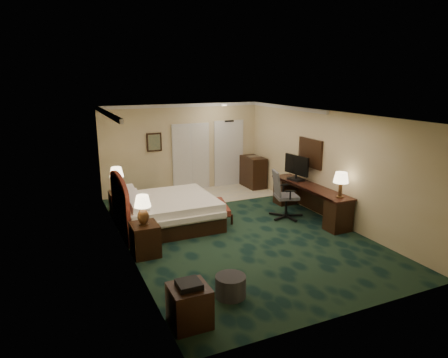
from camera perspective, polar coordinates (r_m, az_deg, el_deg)
name	(u,v)px	position (r m, az deg, el deg)	size (l,w,h in m)	color
floor	(235,231)	(9.41, 1.64, -7.37)	(5.00, 7.50, 0.00)	black
ceiling	(236,114)	(8.77, 1.77, 9.24)	(5.00, 7.50, 0.00)	silver
wall_back	(183,148)	(12.40, -5.92, 4.41)	(5.00, 0.00, 2.70)	#CCB681
wall_front	(351,232)	(6.01, 17.66, -7.20)	(5.00, 0.00, 2.70)	#CCB681
wall_left	(124,187)	(8.25, -14.13, -1.09)	(0.00, 7.50, 2.70)	#CCB681
wall_right	(326,165)	(10.31, 14.30, 1.98)	(0.00, 7.50, 2.70)	#CCB681
crown_molding	(236,117)	(8.78, 1.76, 8.91)	(5.00, 7.50, 0.10)	silver
tile_patch	(221,194)	(12.25, -0.49, -2.10)	(3.20, 1.70, 0.01)	beige
headboard	(120,203)	(9.38, -14.65, -3.37)	(0.12, 2.00, 1.40)	#521F14
entry_door	(229,154)	(12.99, 0.66, 3.60)	(1.02, 0.06, 2.18)	silver
closet_doors	(191,157)	(12.50, -4.74, 3.12)	(1.20, 0.06, 2.10)	beige
wall_art	(154,142)	(12.07, -9.96, 5.20)	(0.45, 0.06, 0.55)	#455F50
wall_mirror	(310,153)	(10.71, 12.22, 3.66)	(0.05, 0.95, 0.75)	white
bed	(168,212)	(9.70, -7.94, -4.65)	(2.17, 2.01, 0.69)	white
nightstand_near	(145,239)	(8.24, -11.21, -8.47)	(0.52, 0.60, 0.65)	black
nightstand_far	(119,203)	(10.80, -14.75, -3.30)	(0.47, 0.53, 0.58)	black
lamp_near	(143,210)	(7.97, -11.50, -4.42)	(0.33, 0.33, 0.61)	black
lamp_far	(117,180)	(10.62, -15.05, -0.12)	(0.36, 0.36, 0.67)	black
bed_bench	(218,211)	(10.08, -0.84, -4.65)	(0.40, 1.17, 0.40)	maroon
ottoman	(231,286)	(6.73, 0.95, -15.07)	(0.50, 0.50, 0.36)	#2A2B30
side_table	(189,306)	(6.04, -4.97, -17.58)	(0.56, 0.56, 0.60)	black
desk	(309,201)	(10.49, 12.09, -3.08)	(0.59, 2.75, 0.79)	black
tv	(296,168)	(10.81, 10.31, 1.58)	(0.07, 0.87, 0.68)	black
desk_lamp	(341,185)	(9.49, 16.32, -0.80)	(0.35, 0.35, 0.61)	black
desk_chair	(287,194)	(10.18, 8.93, -2.17)	(0.72, 0.67, 1.23)	#49494E
minibar	(253,172)	(12.94, 4.19, 1.01)	(0.52, 0.94, 1.00)	black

